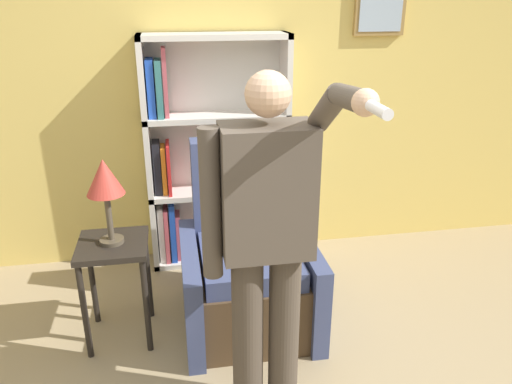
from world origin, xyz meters
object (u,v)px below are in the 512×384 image
armchair (247,270)px  person_standing (267,240)px  side_table (115,262)px  table_lamp (105,181)px  bookcase (206,158)px

armchair → person_standing: bearing=-92.3°
armchair → person_standing: (-0.03, -0.81, 0.63)m
side_table → table_lamp: table_lamp is taller
side_table → bookcase: bearing=55.1°
bookcase → side_table: (-0.63, -0.90, -0.33)m
bookcase → table_lamp: (-0.63, -0.90, 0.18)m
person_standing → armchair: bearing=87.7°
person_standing → side_table: (-0.77, 0.76, -0.47)m
table_lamp → armchair: bearing=3.6°
side_table → table_lamp: size_ratio=1.28×
armchair → table_lamp: 1.05m
person_standing → table_lamp: person_standing is taller
bookcase → armchair: size_ratio=1.52×
bookcase → side_table: 1.14m
person_standing → table_lamp: (-0.77, 0.76, 0.05)m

